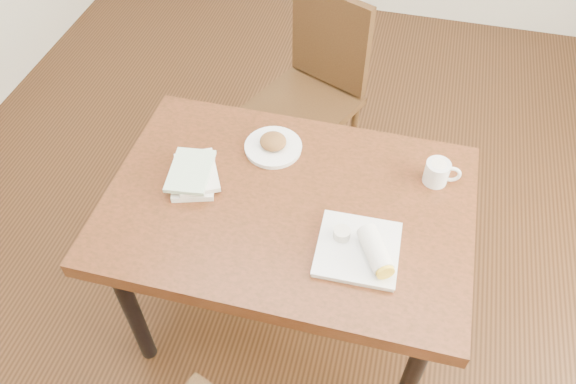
% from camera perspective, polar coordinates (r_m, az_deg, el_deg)
% --- Properties ---
extents(ground, '(4.00, 5.00, 0.01)m').
position_cam_1_polar(ground, '(2.49, 0.00, -12.23)').
color(ground, '#472814').
rests_on(ground, ground).
extents(table, '(1.22, 0.83, 0.75)m').
position_cam_1_polar(table, '(1.93, 0.00, -2.59)').
color(table, maroon).
rests_on(table, ground).
extents(chair_far, '(0.55, 0.55, 0.95)m').
position_cam_1_polar(chair_far, '(2.64, 2.74, 10.94)').
color(chair_far, '#3F2912').
rests_on(chair_far, ground).
extents(plate_scone, '(0.21, 0.21, 0.07)m').
position_cam_1_polar(plate_scone, '(2.02, -1.51, 4.78)').
color(plate_scone, white).
rests_on(plate_scone, table).
extents(coffee_mug, '(0.12, 0.08, 0.08)m').
position_cam_1_polar(coffee_mug, '(1.96, 14.99, 1.96)').
color(coffee_mug, white).
rests_on(coffee_mug, table).
extents(plate_burrito, '(0.26, 0.26, 0.08)m').
position_cam_1_polar(plate_burrito, '(1.73, 7.63, -5.80)').
color(plate_burrito, white).
rests_on(plate_burrito, table).
extents(book_stack, '(0.21, 0.24, 0.05)m').
position_cam_1_polar(book_stack, '(1.93, -9.55, 1.81)').
color(book_stack, white).
rests_on(book_stack, table).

